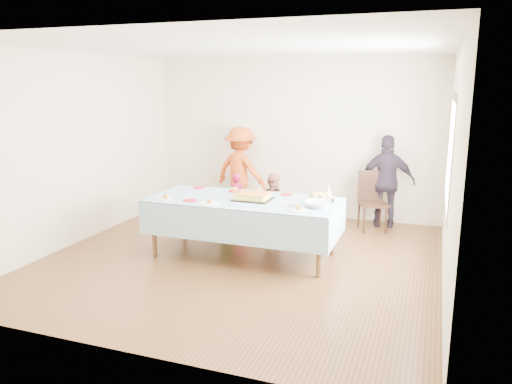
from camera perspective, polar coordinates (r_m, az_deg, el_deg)
ground at (r=6.65m, az=-1.76°, el=-7.66°), size 5.00×5.00×0.00m
room_walls at (r=6.25m, az=-1.39°, el=7.74°), size 5.04×5.04×2.72m
party_table at (r=6.57m, az=-1.42°, el=-1.28°), size 2.50×1.10×0.78m
birthday_cake at (r=6.51m, az=-0.42°, el=-0.55°), size 0.48×0.37×0.09m
rolls_tray at (r=6.50m, az=7.37°, el=-0.61°), size 0.36×0.36×0.11m
punch_bowl at (r=6.17m, az=7.05°, el=-1.37°), size 0.33×0.33×0.08m
party_hat at (r=6.67m, az=8.28°, el=0.12°), size 0.11×0.11×0.19m
fork_pile at (r=6.18m, az=3.99°, el=-1.35°), size 0.24×0.18×0.07m
plate_red_far_a at (r=7.30m, az=-6.55°, el=0.52°), size 0.18×0.18×0.01m
plate_red_far_b at (r=7.02m, az=-2.43°, el=0.11°), size 0.18×0.18×0.01m
plate_red_far_c at (r=6.92m, az=0.40°, el=-0.05°), size 0.19×0.19×0.01m
plate_red_far_d at (r=6.81m, az=3.49°, el=-0.29°), size 0.17×0.17×0.01m
plate_red_near at (r=6.51m, az=-7.53°, el=-0.96°), size 0.19×0.19×0.01m
plate_white_left at (r=6.65m, az=-10.28°, el=-0.76°), size 0.19×0.19×0.01m
plate_white_mid at (r=6.32m, az=-5.33°, el=-1.31°), size 0.24×0.24×0.01m
plate_white_right at (r=6.00m, az=4.90°, el=-2.06°), size 0.22×0.22×0.01m
dining_chair at (r=8.03m, az=13.10°, el=-0.60°), size 0.52×0.52×0.93m
toddler_left at (r=8.32m, az=-2.25°, el=-0.60°), size 0.32×0.23×0.81m
toddler_mid at (r=7.58m, az=-3.20°, el=-2.15°), size 0.41×0.31×0.75m
toddler_right at (r=7.53m, az=1.91°, el=-1.41°), size 0.53×0.45×0.96m
adult_left at (r=8.74m, az=-1.75°, el=2.43°), size 1.10×0.80×1.53m
adult_right at (r=8.17m, az=14.72°, el=1.15°), size 0.90×0.46×1.48m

